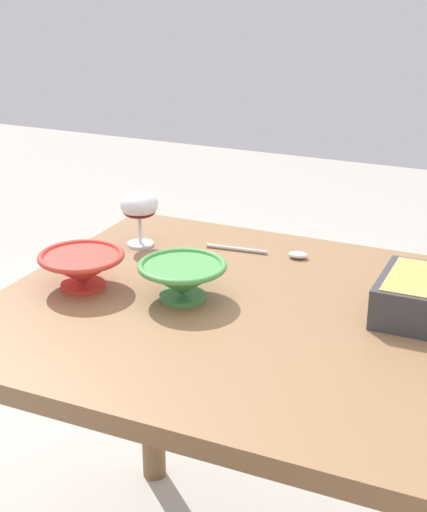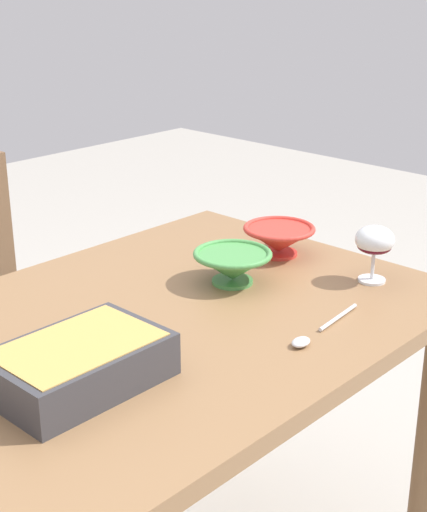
{
  "view_description": "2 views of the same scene",
  "coord_description": "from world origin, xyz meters",
  "px_view_note": "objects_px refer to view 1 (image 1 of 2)",
  "views": [
    {
      "loc": [
        0.39,
        -1.23,
        1.39
      ],
      "look_at": [
        -0.21,
        0.08,
        0.82
      ],
      "focal_mm": 54.23,
      "sensor_mm": 36.0,
      "label": 1
    },
    {
      "loc": [
        0.95,
        1.03,
        1.42
      ],
      "look_at": [
        -0.18,
        -0.02,
        0.83
      ],
      "focal_mm": 54.45,
      "sensor_mm": 36.0,
      "label": 2
    }
  ],
  "objects_px": {
    "small_bowl": "(82,268)",
    "serving_spoon": "(277,253)",
    "mixing_bowl": "(182,278)",
    "wine_glass": "(139,208)",
    "dining_table": "(295,373)"
  },
  "relations": [
    {
      "from": "small_bowl",
      "to": "serving_spoon",
      "type": "distance_m",
      "value": 0.44
    },
    {
      "from": "mixing_bowl",
      "to": "small_bowl",
      "type": "xyz_separation_m",
      "value": [
        -0.21,
        -0.04,
        -0.0
      ]
    },
    {
      "from": "wine_glass",
      "to": "small_bowl",
      "type": "xyz_separation_m",
      "value": [
        0.01,
        -0.25,
        -0.05
      ]
    },
    {
      "from": "serving_spoon",
      "to": "small_bowl",
      "type": "bearing_deg",
      "value": -132.74
    },
    {
      "from": "small_bowl",
      "to": "dining_table",
      "type": "bearing_deg",
      "value": 5.94
    },
    {
      "from": "mixing_bowl",
      "to": "serving_spoon",
      "type": "bearing_deg",
      "value": 72.31
    },
    {
      "from": "mixing_bowl",
      "to": "small_bowl",
      "type": "bearing_deg",
      "value": -170.32
    },
    {
      "from": "wine_glass",
      "to": "small_bowl",
      "type": "bearing_deg",
      "value": -87.47
    },
    {
      "from": "dining_table",
      "to": "mixing_bowl",
      "type": "distance_m",
      "value": 0.28
    },
    {
      "from": "wine_glass",
      "to": "serving_spoon",
      "type": "bearing_deg",
      "value": 12.43
    },
    {
      "from": "dining_table",
      "to": "small_bowl",
      "type": "height_order",
      "value": "small_bowl"
    },
    {
      "from": "wine_glass",
      "to": "mixing_bowl",
      "type": "distance_m",
      "value": 0.31
    },
    {
      "from": "wine_glass",
      "to": "serving_spoon",
      "type": "relative_size",
      "value": 0.55
    },
    {
      "from": "dining_table",
      "to": "wine_glass",
      "type": "relative_size",
      "value": 9.0
    },
    {
      "from": "wine_glass",
      "to": "mixing_bowl",
      "type": "bearing_deg",
      "value": -45.2
    }
  ]
}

